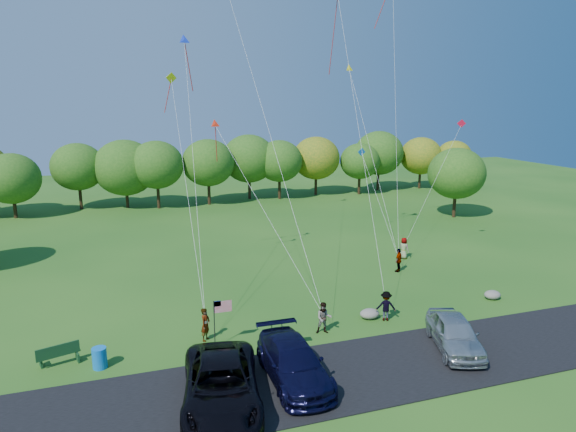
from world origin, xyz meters
The scene contains 17 objects.
ground centered at (0.00, 0.00, 0.00)m, with size 140.00×140.00×0.00m, color #205418.
asphalt_lane centered at (0.00, -4.00, 0.03)m, with size 44.00×6.00×0.06m, color black.
treeline centered at (-1.26, 36.23, 4.62)m, with size 74.83×27.40×8.16m.
minivan_dark centered at (-6.60, -4.72, 0.98)m, with size 3.07×6.66×1.85m, color black.
minivan_navy centered at (-3.14, -3.77, 0.91)m, with size 2.38×5.85×1.70m, color black.
minivan_silver centered at (5.49, -3.55, 0.90)m, with size 1.99×4.96×1.69m, color #A9B0B4.
flyer_a centered at (-6.21, 1.48, 0.89)m, with size 0.65×0.43×1.78m, color #4C4C59.
flyer_b centered at (-0.01, 0.29, 0.87)m, with size 0.85×0.66×1.75m, color #4C4C59.
flyer_c centered at (3.97, 0.72, 0.87)m, with size 1.12×0.64×1.74m, color #4C4C59.
flyer_d centered at (9.06, 8.00, 0.88)m, with size 1.03×0.43×1.76m, color #4C4C59.
flyer_e centered at (11.10, 10.71, 0.85)m, with size 0.84×0.54×1.71m, color #4C4C59.
park_bench centered at (-13.26, 1.07, 0.58)m, with size 1.90×0.87×1.08m.
trash_barrel centered at (-11.42, 0.20, 0.50)m, with size 0.67×0.67×1.01m, color blue.
flag_assembly centered at (-5.63, 0.46, 1.91)m, with size 0.94×0.61×2.54m.
boulder_near centered at (3.22, 1.22, 0.29)m, with size 1.15×0.90×0.57m, color gray.
boulder_far centered at (11.99, 1.44, 0.27)m, with size 1.06×0.88×0.55m, color gray.
kites_aloft centered at (3.60, 14.93, 18.83)m, with size 22.03×10.39×18.38m.
Camera 1 is at (-9.97, -23.46, 12.32)m, focal length 32.00 mm.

